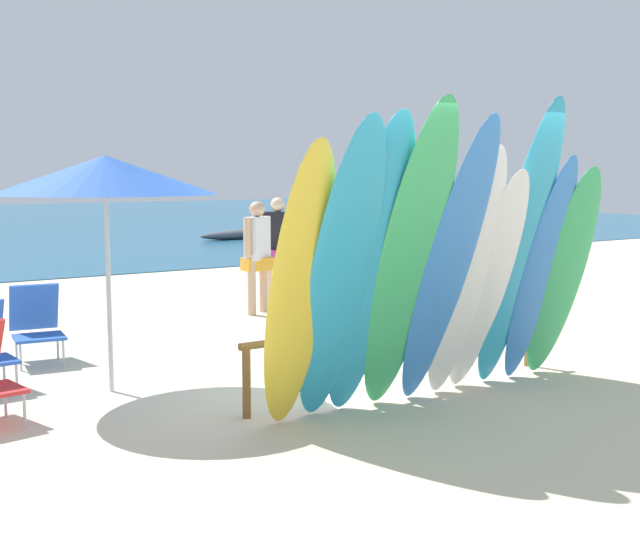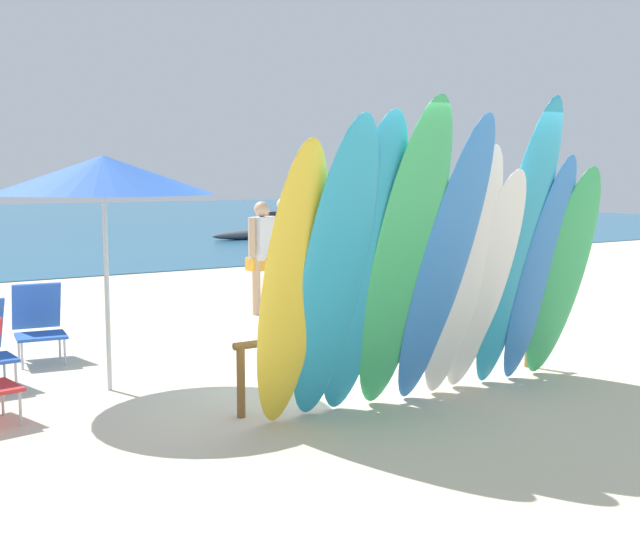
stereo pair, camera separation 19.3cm
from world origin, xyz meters
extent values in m
plane|color=beige|center=(0.00, 14.00, 0.00)|extent=(60.00, 60.00, 0.00)
cylinder|color=brown|center=(-1.65, 0.00, 0.30)|extent=(0.07, 0.07, 0.60)
cylinder|color=brown|center=(1.65, 0.00, 0.30)|extent=(0.07, 0.07, 0.60)
cylinder|color=brown|center=(0.00, 0.00, 0.60)|extent=(3.42, 0.06, 0.06)
ellipsoid|color=yellow|center=(-1.50, -0.57, 1.13)|extent=(0.52, 0.72, 2.25)
ellipsoid|color=#289EC6|center=(-1.16, -0.64, 1.22)|extent=(0.59, 0.96, 2.43)
ellipsoid|color=#289EC6|center=(-0.88, -0.63, 1.23)|extent=(0.60, 0.95, 2.47)
ellipsoid|color=#38B266|center=(-0.54, -0.71, 1.29)|extent=(0.66, 1.09, 2.58)
ellipsoid|color=#337AD1|center=(-0.12, -0.71, 1.23)|extent=(0.61, 1.02, 2.46)
ellipsoid|color=white|center=(0.17, -0.61, 1.12)|extent=(0.53, 0.81, 2.23)
ellipsoid|color=white|center=(0.49, -0.56, 1.02)|extent=(0.55, 0.83, 2.04)
ellipsoid|color=#289EC6|center=(0.82, -0.61, 1.32)|extent=(0.54, 0.89, 2.65)
ellipsoid|color=#337AD1|center=(1.16, -0.56, 1.08)|extent=(0.50, 0.75, 2.16)
ellipsoid|color=#38B266|center=(1.48, -0.56, 1.03)|extent=(0.62, 0.81, 2.06)
cylinder|color=tan|center=(1.03, 4.45, 0.39)|extent=(0.12, 0.12, 0.77)
cylinder|color=tan|center=(0.76, 4.29, 0.39)|extent=(0.12, 0.12, 0.77)
cube|color=orange|center=(0.89, 4.37, 0.71)|extent=(0.42, 0.26, 0.19)
cube|color=silver|center=(0.89, 4.37, 1.08)|extent=(0.45, 0.38, 0.61)
sphere|color=tan|center=(0.89, 4.37, 1.49)|extent=(0.22, 0.22, 0.22)
cylinder|color=tan|center=(1.12, 4.49, 1.11)|extent=(0.09, 0.09, 0.54)
cylinder|color=tan|center=(0.67, 4.24, 1.11)|extent=(0.09, 0.09, 0.54)
cylinder|color=beige|center=(1.83, 5.07, 0.39)|extent=(0.12, 0.12, 0.78)
cylinder|color=beige|center=(1.60, 5.29, 0.39)|extent=(0.12, 0.12, 0.78)
cube|color=#B23399|center=(1.71, 5.18, 0.72)|extent=(0.42, 0.26, 0.19)
cube|color=black|center=(1.71, 5.18, 1.09)|extent=(0.44, 0.43, 0.61)
sphere|color=beige|center=(1.71, 5.18, 1.51)|extent=(0.22, 0.22, 0.22)
cylinder|color=beige|center=(1.90, 5.00, 1.13)|extent=(0.10, 0.10, 0.55)
cylinder|color=beige|center=(1.53, 5.36, 1.13)|extent=(0.10, 0.10, 0.55)
cylinder|color=#B7B7BC|center=(-3.04, 1.79, 0.14)|extent=(0.02, 0.02, 0.28)
cylinder|color=#B7B7BC|center=(-3.06, 2.17, 0.14)|extent=(0.02, 0.02, 0.28)
cylinder|color=#B7B7BC|center=(-3.23, 0.73, 0.14)|extent=(0.02, 0.02, 0.28)
cylinder|color=#B7B7BC|center=(-3.29, 1.10, 0.14)|extent=(0.02, 0.02, 0.28)
cylinder|color=#B7B7BC|center=(-2.79, 2.68, 0.14)|extent=(0.02, 0.02, 0.28)
cylinder|color=#B7B7BC|center=(-2.37, 2.62, 0.14)|extent=(0.02, 0.02, 0.28)
cylinder|color=#B7B7BC|center=(-2.74, 3.05, 0.14)|extent=(0.02, 0.02, 0.28)
cylinder|color=#B7B7BC|center=(-2.33, 3.00, 0.14)|extent=(0.02, 0.02, 0.28)
cube|color=blue|center=(-2.56, 2.84, 0.30)|extent=(0.55, 0.51, 0.03)
cube|color=blue|center=(-2.52, 3.17, 0.56)|extent=(0.53, 0.30, 0.52)
cylinder|color=silver|center=(-2.29, 1.41, 1.03)|extent=(0.04, 0.04, 2.06)
cone|color=blue|center=(-2.29, 1.41, 1.97)|extent=(1.98, 1.98, 0.35)
ellipsoid|color=#4C515B|center=(7.65, 16.35, 0.15)|extent=(4.28, 1.02, 0.34)
camera|label=1|loc=(-4.74, -5.75, 1.98)|focal=45.96mm
camera|label=2|loc=(-4.58, -5.85, 1.98)|focal=45.96mm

